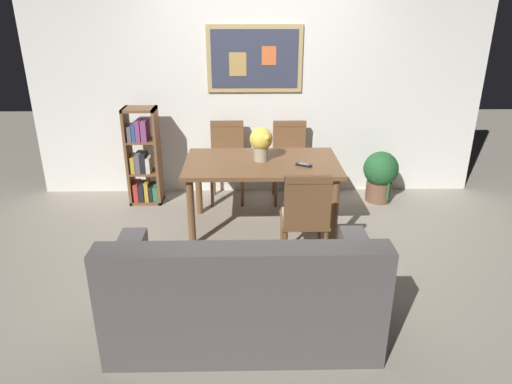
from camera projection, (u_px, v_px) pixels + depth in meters
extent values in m
plane|color=gray|center=(261.00, 249.00, 4.43)|extent=(12.00, 12.00, 0.00)
cube|color=silver|center=(258.00, 84.00, 5.36)|extent=(5.20, 0.10, 2.60)
cube|color=tan|center=(255.00, 59.00, 5.19)|extent=(1.07, 0.02, 0.73)
cube|color=#33384C|center=(255.00, 59.00, 5.18)|extent=(0.97, 0.01, 0.63)
cube|color=tan|center=(238.00, 64.00, 5.19)|extent=(0.19, 0.00, 0.26)
cube|color=#D86633|center=(269.00, 56.00, 5.16)|extent=(0.16, 0.00, 0.20)
cube|color=brown|center=(262.00, 163.00, 4.58)|extent=(1.51, 0.90, 0.04)
cylinder|color=brown|center=(191.00, 213.00, 4.37)|extent=(0.07, 0.07, 0.68)
cylinder|color=brown|center=(334.00, 212.00, 4.39)|extent=(0.07, 0.07, 0.68)
cylinder|color=brown|center=(199.00, 184.00, 5.05)|extent=(0.07, 0.07, 0.68)
cylinder|color=brown|center=(323.00, 183.00, 5.08)|extent=(0.07, 0.07, 0.68)
cube|color=brown|center=(227.00, 165.00, 5.35)|extent=(0.40, 0.40, 0.03)
cube|color=beige|center=(227.00, 163.00, 5.34)|extent=(0.36, 0.36, 0.03)
cylinder|color=brown|center=(242.00, 178.00, 5.59)|extent=(0.04, 0.04, 0.42)
cylinder|color=brown|center=(214.00, 178.00, 5.59)|extent=(0.04, 0.04, 0.42)
cylinder|color=brown|center=(242.00, 189.00, 5.28)|extent=(0.04, 0.04, 0.42)
cylinder|color=brown|center=(212.00, 189.00, 5.27)|extent=(0.04, 0.04, 0.42)
cube|color=brown|center=(227.00, 140.00, 5.42)|extent=(0.38, 0.04, 0.46)
cube|color=brown|center=(227.00, 124.00, 5.34)|extent=(0.38, 0.05, 0.06)
cube|color=brown|center=(304.00, 220.00, 4.02)|extent=(0.40, 0.40, 0.03)
cube|color=beige|center=(304.00, 217.00, 4.01)|extent=(0.36, 0.36, 0.03)
cylinder|color=brown|center=(285.00, 253.00, 3.95)|extent=(0.04, 0.04, 0.42)
cylinder|color=brown|center=(325.00, 252.00, 3.95)|extent=(0.04, 0.04, 0.42)
cylinder|color=brown|center=(282.00, 234.00, 4.26)|extent=(0.04, 0.04, 0.42)
cylinder|color=brown|center=(319.00, 234.00, 4.27)|extent=(0.04, 0.04, 0.42)
cube|color=brown|center=(308.00, 203.00, 3.76)|extent=(0.38, 0.04, 0.46)
cube|color=brown|center=(309.00, 180.00, 3.68)|extent=(0.38, 0.05, 0.06)
cube|color=brown|center=(290.00, 165.00, 5.35)|extent=(0.40, 0.40, 0.03)
cube|color=beige|center=(290.00, 163.00, 5.33)|extent=(0.36, 0.36, 0.03)
cylinder|color=brown|center=(302.00, 178.00, 5.59)|extent=(0.04, 0.04, 0.42)
cylinder|color=brown|center=(274.00, 178.00, 5.59)|extent=(0.04, 0.04, 0.42)
cylinder|color=brown|center=(306.00, 189.00, 5.28)|extent=(0.04, 0.04, 0.42)
cylinder|color=brown|center=(276.00, 189.00, 5.27)|extent=(0.04, 0.04, 0.42)
cube|color=brown|center=(289.00, 140.00, 5.42)|extent=(0.38, 0.04, 0.46)
cube|color=brown|center=(290.00, 124.00, 5.34)|extent=(0.38, 0.05, 0.06)
cube|color=#514C4C|center=(244.00, 305.00, 3.29)|extent=(1.80, 0.84, 0.40)
cube|color=#514C4C|center=(243.00, 280.00, 2.83)|extent=(1.80, 0.20, 0.44)
cube|color=#514C4C|center=(124.00, 269.00, 3.16)|extent=(0.18, 0.80, 0.22)
cube|color=#514C4C|center=(362.00, 266.00, 3.19)|extent=(0.18, 0.80, 0.22)
cube|color=maroon|center=(173.00, 276.00, 2.98)|extent=(0.32, 0.16, 0.33)
cube|color=#334C72|center=(243.00, 276.00, 2.99)|extent=(0.32, 0.16, 0.33)
cube|color=#334C72|center=(313.00, 275.00, 2.99)|extent=(0.32, 0.16, 0.33)
cube|color=brown|center=(129.00, 156.00, 5.28)|extent=(0.03, 0.28, 1.11)
cube|color=brown|center=(158.00, 156.00, 5.28)|extent=(0.03, 0.28, 1.11)
cube|color=brown|center=(148.00, 200.00, 5.49)|extent=(0.36, 0.28, 0.03)
cube|color=brown|center=(139.00, 109.00, 5.07)|extent=(0.36, 0.28, 0.03)
cube|color=brown|center=(145.00, 172.00, 5.35)|extent=(0.30, 0.28, 0.02)
cube|color=brown|center=(142.00, 141.00, 5.21)|extent=(0.30, 0.28, 0.02)
cube|color=#B2332D|center=(137.00, 190.00, 5.44)|extent=(0.06, 0.22, 0.21)
cube|color=black|center=(143.00, 191.00, 5.44)|extent=(0.06, 0.22, 0.20)
cube|color=gold|center=(148.00, 190.00, 5.44)|extent=(0.04, 0.22, 0.23)
cube|color=black|center=(152.00, 192.00, 5.45)|extent=(0.04, 0.22, 0.18)
cube|color=#337247|center=(157.00, 192.00, 5.45)|extent=(0.06, 0.22, 0.17)
cube|color=gold|center=(134.00, 163.00, 5.31)|extent=(0.05, 0.22, 0.19)
cube|color=#595960|center=(139.00, 162.00, 5.30)|extent=(0.06, 0.22, 0.22)
cube|color=black|center=(144.00, 162.00, 5.31)|extent=(0.05, 0.22, 0.21)
cube|color=beige|center=(149.00, 164.00, 5.31)|extent=(0.05, 0.22, 0.17)
cube|color=#595960|center=(131.00, 132.00, 5.17)|extent=(0.05, 0.22, 0.17)
cube|color=#2D4C8C|center=(135.00, 131.00, 5.17)|extent=(0.04, 0.22, 0.19)
cube|color=#7F3F72|center=(139.00, 130.00, 5.16)|extent=(0.05, 0.22, 0.23)
cube|color=#7F3F72|center=(145.00, 130.00, 5.16)|extent=(0.06, 0.22, 0.23)
cylinder|color=brown|center=(379.00, 191.00, 5.47)|extent=(0.30, 0.30, 0.24)
cylinder|color=#332319|center=(379.00, 182.00, 5.43)|extent=(0.27, 0.27, 0.02)
sphere|color=#235B2D|center=(381.00, 169.00, 5.36)|extent=(0.40, 0.40, 0.40)
cylinder|color=#235B2D|center=(388.00, 192.00, 5.30)|extent=(0.03, 0.03, 0.20)
cylinder|color=#235B2D|center=(388.00, 187.00, 5.55)|extent=(0.03, 0.03, 0.29)
cylinder|color=tan|center=(261.00, 154.00, 4.58)|extent=(0.14, 0.14, 0.14)
sphere|color=#EACC4C|center=(261.00, 139.00, 4.52)|extent=(0.22, 0.22, 0.22)
sphere|color=silver|center=(256.00, 139.00, 4.60)|extent=(0.06, 0.06, 0.06)
sphere|color=#EACC4C|center=(266.00, 138.00, 4.44)|extent=(0.07, 0.07, 0.07)
sphere|color=pink|center=(270.00, 136.00, 4.54)|extent=(0.05, 0.05, 0.05)
cube|color=black|center=(304.00, 165.00, 4.45)|extent=(0.16, 0.12, 0.02)
cube|color=gray|center=(304.00, 164.00, 4.44)|extent=(0.10, 0.08, 0.00)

